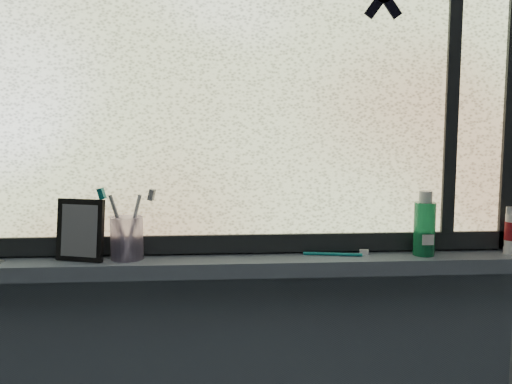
{
  "coord_description": "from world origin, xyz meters",
  "views": [
    {
      "loc": [
        -0.05,
        -0.27,
        1.38
      ],
      "look_at": [
        0.04,
        1.05,
        1.22
      ],
      "focal_mm": 40.0,
      "sensor_mm": 36.0,
      "label": 1
    }
  ],
  "objects_px": {
    "toothbrush_cup": "(127,238)",
    "cream_tube": "(512,229)",
    "vanity_mirror": "(80,230)",
    "mouthwash_bottle": "(425,223)"
  },
  "relations": [
    {
      "from": "mouthwash_bottle",
      "to": "cream_tube",
      "type": "bearing_deg",
      "value": 0.29
    },
    {
      "from": "mouthwash_bottle",
      "to": "cream_tube",
      "type": "relative_size",
      "value": 1.55
    },
    {
      "from": "mouthwash_bottle",
      "to": "cream_tube",
      "type": "distance_m",
      "value": 0.25
    },
    {
      "from": "mouthwash_bottle",
      "to": "cream_tube",
      "type": "xyz_separation_m",
      "value": [
        0.25,
        0.0,
        -0.02
      ]
    },
    {
      "from": "vanity_mirror",
      "to": "toothbrush_cup",
      "type": "xyz_separation_m",
      "value": [
        0.12,
        0.01,
        -0.02
      ]
    },
    {
      "from": "toothbrush_cup",
      "to": "mouthwash_bottle",
      "type": "relative_size",
      "value": 0.78
    },
    {
      "from": "toothbrush_cup",
      "to": "cream_tube",
      "type": "xyz_separation_m",
      "value": [
        1.05,
        -0.01,
        0.01
      ]
    },
    {
      "from": "toothbrush_cup",
      "to": "cream_tube",
      "type": "distance_m",
      "value": 1.05
    },
    {
      "from": "toothbrush_cup",
      "to": "cream_tube",
      "type": "height_order",
      "value": "cream_tube"
    },
    {
      "from": "vanity_mirror",
      "to": "mouthwash_bottle",
      "type": "xyz_separation_m",
      "value": [
        0.92,
        -0.01,
        0.01
      ]
    }
  ]
}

